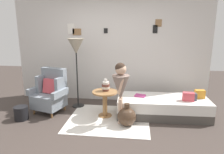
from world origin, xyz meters
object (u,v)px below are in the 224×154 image
at_px(side_table, 105,99).
at_px(book_on_daybed, 140,96).
at_px(demijohn_near, 127,116).
at_px(armchair, 50,93).
at_px(magazine_basket, 21,113).
at_px(floor_lamp, 76,49).
at_px(vase_striped, 106,86).
at_px(person_child, 121,85).
at_px(daybed, 162,107).

relative_size(side_table, book_on_daybed, 2.53).
relative_size(side_table, demijohn_near, 1.24).
bearing_deg(armchair, book_on_daybed, 2.96).
bearing_deg(magazine_basket, floor_lamp, 41.85).
bearing_deg(vase_striped, person_child, -43.24).
xyz_separation_m(book_on_daybed, magazine_basket, (-2.43, -0.60, -0.28)).
bearing_deg(person_child, magazine_basket, -177.28).
relative_size(armchair, book_on_daybed, 4.41).
xyz_separation_m(side_table, vase_striped, (0.01, 0.04, 0.27)).
distance_m(side_table, magazine_basket, 1.75).
height_order(person_child, magazine_basket, person_child).
xyz_separation_m(armchair, person_child, (1.60, -0.40, 0.35)).
relative_size(daybed, vase_striped, 7.53).
distance_m(vase_striped, book_on_daybed, 0.79).
distance_m(armchair, magazine_basket, 0.73).
relative_size(demijohn_near, magazine_basket, 1.61).
bearing_deg(floor_lamp, demijohn_near, -35.51).
xyz_separation_m(armchair, floor_lamp, (0.52, 0.36, 0.94)).
height_order(demijohn_near, magazine_basket, demijohn_near).
bearing_deg(person_child, floor_lamp, 144.72).
distance_m(daybed, person_child, 1.14).
height_order(daybed, floor_lamp, floor_lamp).
distance_m(person_child, book_on_daybed, 0.74).
bearing_deg(side_table, magazine_basket, -167.47).
height_order(side_table, person_child, person_child).
distance_m(floor_lamp, book_on_daybed, 1.77).
height_order(armchair, book_on_daybed, armchair).
xyz_separation_m(book_on_daybed, demijohn_near, (-0.25, -0.61, -0.23)).
bearing_deg(demijohn_near, vase_striped, 138.30).
relative_size(person_child, magazine_basket, 4.35).
xyz_separation_m(vase_striped, floor_lamp, (-0.74, 0.44, 0.71)).
distance_m(floor_lamp, demijohn_near, 1.91).
relative_size(floor_lamp, demijohn_near, 3.59).
xyz_separation_m(armchair, book_on_daybed, (1.99, 0.10, -0.02)).
relative_size(side_table, magazine_basket, 1.99).
bearing_deg(side_table, book_on_daybed, 17.19).
relative_size(daybed, person_child, 1.58).
relative_size(armchair, vase_striped, 3.80).
height_order(vase_striped, person_child, person_child).
bearing_deg(demijohn_near, book_on_daybed, 67.33).
height_order(daybed, person_child, person_child).
bearing_deg(person_child, demijohn_near, -37.33).
bearing_deg(demijohn_near, person_child, 142.67).
bearing_deg(floor_lamp, armchair, -145.29).
bearing_deg(demijohn_near, magazine_basket, 179.91).
height_order(vase_striped, book_on_daybed, vase_striped).
relative_size(armchair, floor_lamp, 0.60).
distance_m(person_child, demijohn_near, 0.62).
bearing_deg(magazine_basket, vase_striped, 13.76).
height_order(side_table, magazine_basket, side_table).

